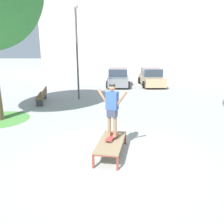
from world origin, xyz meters
TOP-DOWN VIEW (x-y plane):
  - ground_plane at (0.00, 0.00)m, footprint 120.00×120.00m
  - building_facade at (3.70, 29.53)m, footprint 29.07×4.00m
  - skate_box at (-0.02, 0.21)m, footprint 1.04×1.99m
  - skateboard at (0.01, 0.42)m, footprint 0.47×0.82m
  - skater at (0.01, 0.42)m, footprint 0.96×0.43m
  - car_grey at (0.25, 13.74)m, footprint 1.96×4.22m
  - car_tan at (3.18, 13.82)m, footprint 2.08×4.28m
  - park_bench at (-4.44, 7.34)m, footprint 0.87×2.44m
  - light_post at (-2.34, 8.32)m, footprint 0.36×0.36m

SIDE VIEW (x-z plane):
  - ground_plane at x=0.00m, z-range 0.00..0.00m
  - skate_box at x=-0.02m, z-range 0.18..0.64m
  - park_bench at x=-4.44m, z-range 0.03..0.86m
  - skateboard at x=0.01m, z-range 0.49..0.58m
  - car_grey at x=0.25m, z-range -0.06..1.44m
  - car_tan at x=3.18m, z-range -0.06..1.44m
  - skater at x=0.01m, z-range 0.68..2.38m
  - light_post at x=-2.34m, z-range 0.91..6.74m
  - building_facade at x=3.70m, z-range 0.00..12.25m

